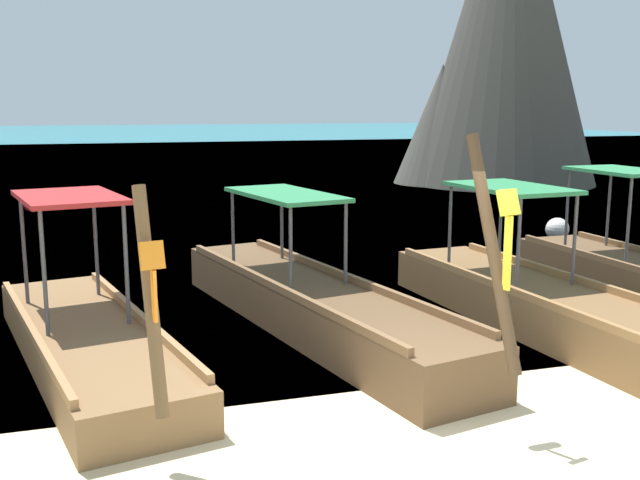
{
  "coord_description": "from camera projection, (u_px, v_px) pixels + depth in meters",
  "views": [
    {
      "loc": [
        -2.85,
        -5.28,
        3.11
      ],
      "look_at": [
        0.0,
        3.96,
        1.34
      ],
      "focal_mm": 41.27,
      "sensor_mm": 36.0,
      "label": 1
    }
  ],
  "objects": [
    {
      "name": "longtail_boat_yellow_ribbon",
      "position": [
        313.0,
        304.0,
        10.3
      ],
      "size": [
        2.56,
        7.41,
        2.86
      ],
      "color": "brown",
      "rests_on": "ground"
    },
    {
      "name": "ground",
      "position": [
        455.0,
        471.0,
        6.35
      ],
      "size": [
        120.0,
        120.0,
        0.0
      ],
      "primitive_type": "plane",
      "color": "beige"
    },
    {
      "name": "karst_rock",
      "position": [
        501.0,
        25.0,
        28.96
      ],
      "size": [
        7.94,
        7.42,
        13.13
      ],
      "color": "#47443D",
      "rests_on": "ground"
    },
    {
      "name": "sea_water",
      "position": [
        126.0,
        142.0,
        64.58
      ],
      "size": [
        120.0,
        120.0,
        0.0
      ],
      "primitive_type": "plane",
      "color": "#147A89",
      "rests_on": "ground"
    },
    {
      "name": "longtail_boat_orange_ribbon",
      "position": [
        88.0,
        339.0,
        8.93
      ],
      "size": [
        2.45,
        5.84,
        2.45
      ],
      "color": "brown",
      "rests_on": "ground"
    },
    {
      "name": "mooring_buoy_near",
      "position": [
        557.0,
        229.0,
        17.15
      ],
      "size": [
        0.54,
        0.54,
        0.54
      ],
      "color": "white",
      "rests_on": "sea_water"
    },
    {
      "name": "longtail_boat_turquoise_ribbon",
      "position": [
        537.0,
        301.0,
        10.49
      ],
      "size": [
        1.84,
        6.57,
        2.59
      ],
      "color": "brown",
      "rests_on": "ground"
    },
    {
      "name": "mooring_buoy_far",
      "position": [
        32.0,
        203.0,
        21.7
      ],
      "size": [
        0.56,
        0.56,
        0.56
      ],
      "color": "red",
      "rests_on": "sea_water"
    }
  ]
}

